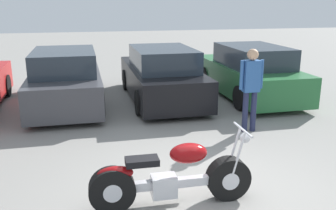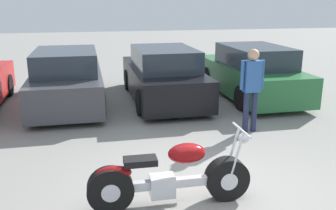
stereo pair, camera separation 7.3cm
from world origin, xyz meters
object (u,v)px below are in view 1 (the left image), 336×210
(parked_car_black, at_px, (161,76))
(parked_car_green, at_px, (249,73))
(motorcycle, at_px, (170,178))
(parked_car_dark_grey, at_px, (66,80))
(person_standing, at_px, (251,83))

(parked_car_black, xyz_separation_m, parked_car_green, (2.60, -0.11, 0.00))
(motorcycle, distance_m, parked_car_dark_grey, 5.86)
(motorcycle, xyz_separation_m, parked_car_black, (1.06, 5.58, 0.28))
(parked_car_black, bearing_deg, parked_car_dark_grey, 178.54)
(parked_car_black, xyz_separation_m, person_standing, (1.28, -3.01, 0.38))
(parked_car_dark_grey, distance_m, person_standing, 4.97)
(parked_car_dark_grey, height_order, person_standing, person_standing)
(parked_car_black, bearing_deg, motorcycle, -100.78)
(motorcycle, bearing_deg, parked_car_black, 79.22)
(parked_car_dark_grey, relative_size, person_standing, 2.54)
(parked_car_dark_grey, height_order, parked_car_black, same)
(parked_car_black, bearing_deg, parked_car_green, -2.39)
(parked_car_black, bearing_deg, person_standing, -66.94)
(parked_car_dark_grey, bearing_deg, parked_car_green, -1.93)
(motorcycle, distance_m, person_standing, 3.54)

